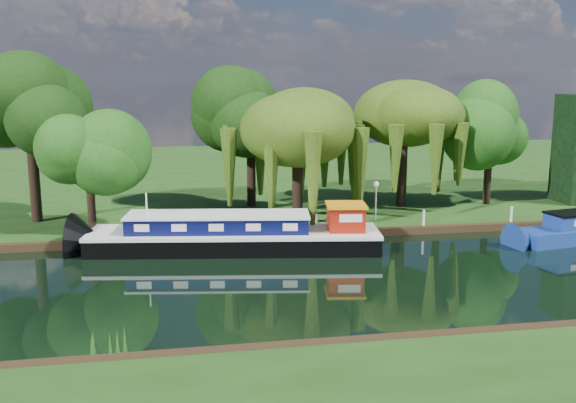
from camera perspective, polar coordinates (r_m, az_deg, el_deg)
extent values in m
plane|color=black|center=(32.96, 12.56, -6.30)|extent=(120.00, 120.00, 0.00)
cube|color=#173B10|center=(64.86, 0.93, 2.57)|extent=(120.00, 52.00, 0.45)
cube|color=black|center=(36.56, -4.78, -3.70)|extent=(16.62, 6.02, 1.08)
cube|color=silver|center=(36.41, -4.80, -2.74)|extent=(16.72, 6.11, 0.20)
cube|color=#0A0E3E|center=(36.35, -6.23, -1.92)|extent=(10.36, 4.09, 0.86)
cube|color=silver|center=(36.24, -6.25, -1.17)|extent=(10.56, 4.30, 0.11)
cube|color=maroon|center=(36.43, 5.17, -1.47)|extent=(2.26, 2.26, 1.35)
cube|color=orange|center=(36.27, 5.19, -0.31)|extent=(2.52, 2.52, 0.14)
cylinder|color=silver|center=(36.75, -12.44, -0.92)|extent=(0.09, 0.09, 2.17)
imported|color=maroon|center=(36.72, -8.51, -4.38)|extent=(3.10, 2.23, 0.63)
cylinder|color=black|center=(42.15, 0.84, 1.69)|extent=(0.62, 0.62, 4.81)
ellipsoid|color=#344B10|center=(41.73, 0.86, 6.40)|extent=(6.72, 6.72, 4.34)
cylinder|color=black|center=(47.03, 10.11, 2.54)|extent=(0.70, 0.70, 4.92)
ellipsoid|color=#344B10|center=(46.66, 10.25, 6.86)|extent=(6.71, 6.71, 4.34)
cylinder|color=black|center=(39.88, -17.16, 1.09)|extent=(0.43, 0.43, 5.38)
ellipsoid|color=#1F4B12|center=(39.58, -17.34, 4.23)|extent=(4.40, 4.40, 4.40)
cylinder|color=black|center=(44.26, -21.71, 3.14)|extent=(0.72, 0.72, 7.54)
ellipsoid|color=black|center=(43.99, -21.99, 7.12)|extent=(5.80, 5.80, 5.80)
cylinder|color=black|center=(46.45, -3.30, 3.89)|extent=(0.67, 0.67, 6.99)
ellipsoid|color=black|center=(46.19, -3.34, 7.41)|extent=(5.59, 5.59, 5.59)
cylinder|color=black|center=(49.44, 17.38, 3.22)|extent=(0.58, 0.58, 5.94)
ellipsoid|color=#1F4B12|center=(49.20, 17.54, 6.02)|extent=(4.76, 4.76, 4.76)
cylinder|color=silver|center=(42.31, 7.80, -0.17)|extent=(0.10, 0.10, 2.20)
sphere|color=white|center=(42.08, 7.85, 1.54)|extent=(0.36, 0.36, 0.36)
cylinder|color=silver|center=(38.42, -6.30, -2.18)|extent=(0.16, 0.16, 1.00)
cylinder|color=silver|center=(39.27, 2.47, -1.84)|extent=(0.16, 0.16, 1.00)
cylinder|color=silver|center=(41.35, 11.98, -1.42)|extent=(0.16, 0.16, 1.00)
cylinder|color=silver|center=(43.95, 19.24, -1.07)|extent=(0.16, 0.16, 1.00)
cone|color=#225015|center=(23.32, -15.99, -12.35)|extent=(1.20, 1.20, 1.10)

